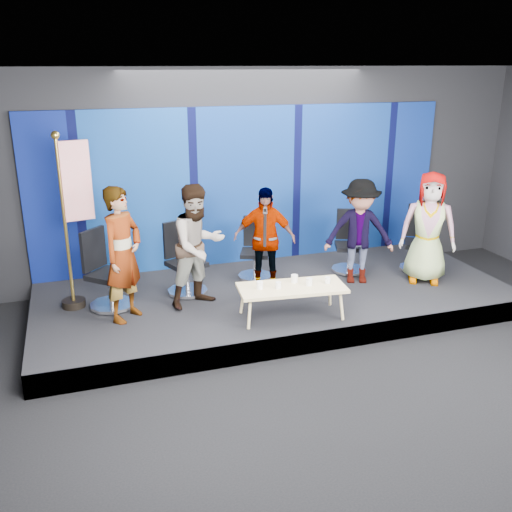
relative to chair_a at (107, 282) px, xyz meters
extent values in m
plane|color=black|center=(2.43, -2.65, -0.66)|extent=(10.00, 10.00, 0.00)
cube|color=black|center=(2.43, 1.35, 1.09)|extent=(10.00, 0.02, 3.50)
cube|color=black|center=(2.43, -2.65, 2.84)|extent=(10.00, 8.00, 0.02)
cube|color=black|center=(2.43, -0.15, -0.51)|extent=(7.00, 3.00, 0.30)
cube|color=#060B4F|center=(2.43, 1.30, 0.94)|extent=(7.00, 0.08, 2.60)
cylinder|color=silver|center=(0.04, -0.04, -0.33)|extent=(0.88, 0.88, 0.06)
cylinder|color=silver|center=(0.04, -0.04, -0.09)|extent=(0.07, 0.07, 0.42)
cube|color=black|center=(0.04, -0.04, 0.11)|extent=(0.71, 0.71, 0.07)
cube|color=black|center=(-0.14, 0.13, 0.46)|extent=(0.35, 0.37, 0.57)
imported|color=black|center=(0.21, -0.46, 0.53)|extent=(0.76, 0.77, 1.80)
cylinder|color=silver|center=(1.15, 0.14, -0.33)|extent=(0.78, 0.78, 0.06)
cylinder|color=silver|center=(1.15, 0.14, -0.10)|extent=(0.07, 0.07, 0.40)
cube|color=black|center=(1.15, 0.14, 0.10)|extent=(0.62, 0.62, 0.07)
cube|color=black|center=(1.06, 0.36, 0.43)|extent=(0.43, 0.21, 0.55)
imported|color=black|center=(1.24, -0.30, 0.50)|extent=(1.02, 0.91, 1.73)
cylinder|color=silver|center=(2.30, 0.43, -0.34)|extent=(0.71, 0.71, 0.05)
cylinder|color=silver|center=(2.30, 0.43, -0.13)|extent=(0.06, 0.06, 0.36)
cube|color=black|center=(2.30, 0.43, 0.05)|extent=(0.57, 0.57, 0.06)
cube|color=black|center=(2.38, 0.63, 0.35)|extent=(0.39, 0.19, 0.50)
imported|color=black|center=(2.30, -0.02, 0.42)|extent=(0.99, 0.70, 1.56)
cylinder|color=silver|center=(3.85, 0.24, -0.34)|extent=(0.72, 0.72, 0.06)
cylinder|color=silver|center=(3.85, 0.24, -0.12)|extent=(0.07, 0.07, 0.38)
cube|color=black|center=(3.85, 0.24, 0.07)|extent=(0.58, 0.58, 0.07)
cube|color=black|center=(3.93, 0.45, 0.38)|extent=(0.40, 0.19, 0.52)
imported|color=black|center=(3.76, -0.21, 0.45)|extent=(1.19, 0.93, 1.62)
cylinder|color=silver|center=(4.96, -0.08, -0.33)|extent=(0.82, 0.82, 0.06)
cylinder|color=silver|center=(4.96, -0.08, -0.11)|extent=(0.07, 0.07, 0.40)
cube|color=black|center=(4.96, -0.08, 0.09)|extent=(0.66, 0.66, 0.07)
cube|color=black|center=(5.08, 0.13, 0.42)|extent=(0.40, 0.27, 0.55)
imported|color=black|center=(4.79, -0.49, 0.50)|extent=(1.00, 0.90, 1.72)
cube|color=tan|center=(2.31, -1.10, 0.05)|extent=(1.48, 0.75, 0.04)
cylinder|color=tan|center=(1.67, -1.27, -0.17)|extent=(0.04, 0.04, 0.39)
cylinder|color=tan|center=(1.72, -0.80, -0.17)|extent=(0.04, 0.04, 0.39)
cylinder|color=tan|center=(2.91, -1.40, -0.17)|extent=(0.04, 0.04, 0.39)
cylinder|color=tan|center=(2.96, -0.94, -0.17)|extent=(0.04, 0.04, 0.39)
cylinder|color=white|center=(1.88, -1.05, 0.12)|extent=(0.09, 0.09, 0.10)
cylinder|color=white|center=(2.12, -1.12, 0.12)|extent=(0.08, 0.08, 0.09)
cylinder|color=white|center=(2.40, -0.98, 0.13)|extent=(0.09, 0.09, 0.11)
cylinder|color=white|center=(2.55, -1.14, 0.12)|extent=(0.08, 0.08, 0.10)
cylinder|color=white|center=(2.82, -1.15, 0.12)|extent=(0.07, 0.07, 0.09)
cylinder|color=black|center=(-0.47, 0.15, -0.31)|extent=(0.32, 0.32, 0.10)
cylinder|color=gold|center=(-0.47, 0.15, 0.85)|extent=(0.04, 0.04, 2.22)
sphere|color=gold|center=(-0.47, 0.15, 2.01)|extent=(0.11, 0.11, 0.11)
cube|color=#AB1321|center=(-0.27, 0.18, 1.41)|extent=(0.39, 0.14, 1.06)
camera|label=1|loc=(-0.33, -7.64, 2.89)|focal=40.00mm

